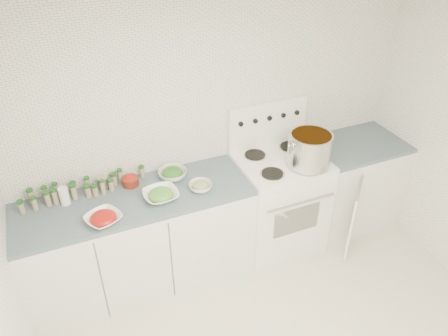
{
  "coord_description": "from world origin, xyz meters",
  "views": [
    {
      "loc": [
        -1.25,
        -1.57,
        2.98
      ],
      "look_at": [
        -0.08,
        1.14,
        1.02
      ],
      "focal_mm": 35.0,
      "sensor_mm": 36.0,
      "label": 1
    }
  ],
  "objects_px": {
    "bowl_snowpea": "(161,195)",
    "stove": "(278,199)",
    "bowl_tomato": "(103,218)",
    "stock_pot": "(310,148)"
  },
  "relations": [
    {
      "from": "bowl_snowpea",
      "to": "stove",
      "type": "bearing_deg",
      "value": 4.45
    },
    {
      "from": "bowl_tomato",
      "to": "bowl_snowpea",
      "type": "relative_size",
      "value": 1.15
    },
    {
      "from": "stove",
      "to": "bowl_tomato",
      "type": "height_order",
      "value": "stove"
    },
    {
      "from": "stock_pot",
      "to": "bowl_tomato",
      "type": "relative_size",
      "value": 1.2
    },
    {
      "from": "stock_pot",
      "to": "bowl_tomato",
      "type": "bearing_deg",
      "value": -179.17
    },
    {
      "from": "stove",
      "to": "bowl_snowpea",
      "type": "relative_size",
      "value": 4.82
    },
    {
      "from": "stock_pot",
      "to": "stove",
      "type": "bearing_deg",
      "value": 135.62
    },
    {
      "from": "stove",
      "to": "bowl_snowpea",
      "type": "height_order",
      "value": "stove"
    },
    {
      "from": "stove",
      "to": "bowl_snowpea",
      "type": "bearing_deg",
      "value": -175.55
    },
    {
      "from": "stove",
      "to": "stock_pot",
      "type": "distance_m",
      "value": 0.65
    }
  ]
}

